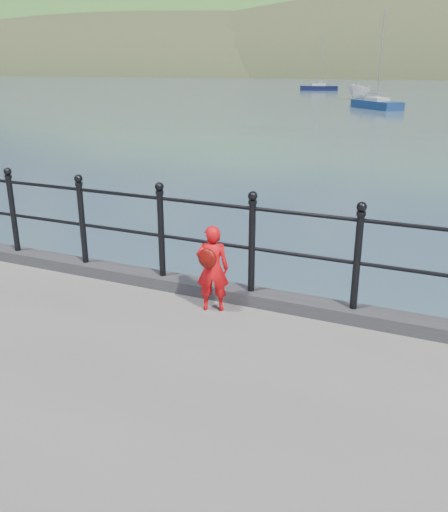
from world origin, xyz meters
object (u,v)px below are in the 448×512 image
at_px(child, 212,268).
at_px(railing, 205,230).
at_px(sailboat_port, 376,105).
at_px(launch_white, 359,92).
at_px(sailboat_left, 319,88).

bearing_deg(child, railing, -74.41).
bearing_deg(sailboat_port, railing, -36.57).
distance_m(railing, child, 0.56).
distance_m(railing, launch_white, 58.83).
xyz_separation_m(railing, sailboat_port, (-5.24, 45.41, -1.48)).
distance_m(launch_white, sailboat_port, 13.31).
relative_size(child, sailboat_left, 0.12).
height_order(railing, sailboat_left, sailboat_left).
distance_m(child, launch_white, 59.24).
relative_size(sailboat_left, sailboat_port, 0.99).
height_order(child, sailboat_port, sailboat_port).
relative_size(launch_white, sailboat_port, 0.55).
bearing_deg(launch_white, railing, -69.59).
bearing_deg(launch_white, sailboat_port, -61.20).
xyz_separation_m(railing, child, (0.27, -0.37, -0.31)).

